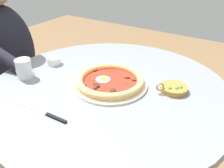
% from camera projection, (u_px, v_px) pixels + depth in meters
% --- Properties ---
extents(dining_table, '(1.01, 1.01, 0.74)m').
position_uv_depth(dining_table, '(109.00, 113.00, 1.08)').
color(dining_table, gray).
rests_on(dining_table, ground).
extents(pizza_on_plate, '(0.31, 0.31, 0.04)m').
position_uv_depth(pizza_on_plate, '(110.00, 81.00, 1.01)').
color(pizza_on_plate, white).
rests_on(pizza_on_plate, dining_table).
extents(water_glass, '(0.07, 0.07, 0.09)m').
position_uv_depth(water_glass, '(24.00, 70.00, 1.05)').
color(water_glass, silver).
rests_on(water_glass, dining_table).
extents(steak_knife, '(0.02, 0.22, 0.01)m').
position_uv_depth(steak_knife, '(49.00, 115.00, 0.83)').
color(steak_knife, silver).
rests_on(steak_knife, dining_table).
extents(ramekin_capers, '(0.07, 0.07, 0.04)m').
position_uv_depth(ramekin_capers, '(54.00, 60.00, 1.18)').
color(ramekin_capers, white).
rests_on(ramekin_capers, dining_table).
extents(olive_pan, '(0.12, 0.11, 0.05)m').
position_uv_depth(olive_pan, '(174.00, 88.00, 0.97)').
color(olive_pan, olive).
rests_on(olive_pan, dining_table).
extents(diner_person, '(0.36, 0.49, 1.17)m').
position_uv_depth(diner_person, '(14.00, 85.00, 1.45)').
color(diner_person, '#282833').
rests_on(diner_person, ground).
extents(cafe_chair_diner, '(0.39, 0.39, 0.86)m').
position_uv_depth(cafe_chair_diner, '(0.00, 80.00, 1.52)').
color(cafe_chair_diner, beige).
rests_on(cafe_chair_diner, ground).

